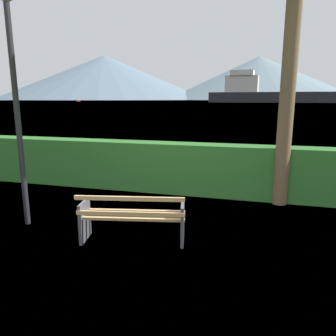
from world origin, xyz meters
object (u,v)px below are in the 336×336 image
Objects in this scene: park_bench at (133,218)px; lamp_post at (13,71)px; sailboat_mid at (78,101)px; cargo_ship_large at (286,93)px.

lamp_post is (-2.24, 0.21, 2.40)m from park_bench.
park_bench is 3.29m from lamp_post.
sailboat_mid reaches higher than park_bench.
lamp_post is at bearing 174.76° from park_bench.
park_bench is at bearing -59.14° from sailboat_mid.
cargo_ship_large is at bearing -11.00° from sailboat_mid.
park_bench is 0.23× the size of sailboat_mid.
park_bench is 0.02× the size of cargo_ship_large.
sailboat_mid is (-132.40, 221.57, 0.26)m from park_bench.
cargo_ship_large reaches higher than park_bench.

